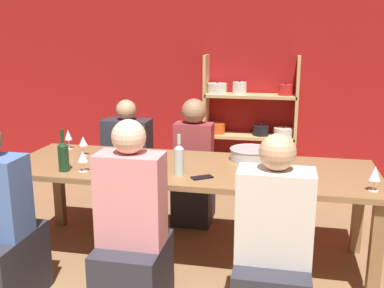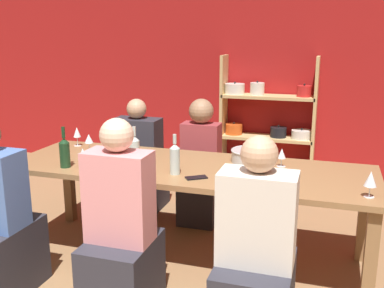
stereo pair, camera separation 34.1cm
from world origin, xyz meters
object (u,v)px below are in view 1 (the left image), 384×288
at_px(dining_table, 189,176).
at_px(person_far_a, 194,175).
at_px(wine_bottle_green, 136,152).
at_px(cell_phone, 202,177).
at_px(shelf_unit, 248,130).
at_px(wine_glass_red_a, 281,152).
at_px(wine_glass_white_b, 83,142).
at_px(person_far_b, 128,172).
at_px(wine_glass_white_d, 83,157).
at_px(wine_glass_white_a, 68,136).
at_px(mixing_bowl, 251,154).
at_px(person_near_b, 132,244).
at_px(wine_glass_white_c, 123,136).
at_px(person_near_a, 272,265).
at_px(wine_bottle_dark, 63,155).
at_px(wine_bottle_amber, 179,159).
at_px(wine_glass_empty_a, 375,174).

height_order(dining_table, person_far_a, person_far_a).
height_order(wine_bottle_green, cell_phone, wine_bottle_green).
height_order(shelf_unit, wine_glass_red_a, shelf_unit).
xyz_separation_m(wine_glass_white_b, person_far_b, (0.12, 0.71, -0.48)).
height_order(wine_glass_red_a, wine_glass_white_d, wine_glass_white_d).
relative_size(shelf_unit, cell_phone, 9.18).
distance_m(wine_glass_white_a, wine_glass_white_b, 0.28).
distance_m(mixing_bowl, wine_glass_white_b, 1.37).
distance_m(wine_glass_white_a, wine_glass_red_a, 1.82).
bearing_deg(mixing_bowl, wine_glass_white_d, -155.29).
bearing_deg(dining_table, wine_glass_white_d, -158.92).
xyz_separation_m(cell_phone, person_near_b, (-0.35, -0.49, -0.31)).
xyz_separation_m(wine_glass_white_c, person_far_b, (-0.15, 0.51, -0.49)).
distance_m(dining_table, person_near_a, 1.07).
bearing_deg(wine_bottle_dark, wine_bottle_amber, 6.01).
relative_size(dining_table, person_near_a, 2.28).
distance_m(wine_glass_white_a, person_far_a, 1.20).
height_order(mixing_bowl, wine_glass_red_a, wine_glass_red_a).
height_order(wine_bottle_amber, wine_glass_white_d, wine_bottle_amber).
bearing_deg(cell_phone, wine_glass_red_a, 41.27).
height_order(wine_glass_red_a, wine_glass_empty_a, wine_glass_empty_a).
relative_size(wine_glass_white_c, wine_glass_empty_a, 1.11).
distance_m(cell_phone, person_far_b, 1.50).
height_order(wine_bottle_dark, person_far_b, person_far_b).
bearing_deg(cell_phone, mixing_bowl, 60.50).
bearing_deg(cell_phone, person_near_a, -46.28).
relative_size(wine_bottle_dark, person_far_a, 0.27).
bearing_deg(mixing_bowl, wine_bottle_dark, -156.88).
height_order(wine_bottle_green, wine_bottle_amber, wine_bottle_green).
bearing_deg(wine_glass_white_a, person_far_a, 23.11).
bearing_deg(cell_phone, wine_glass_empty_a, -1.77).
distance_m(wine_bottle_dark, person_far_b, 1.24).
xyz_separation_m(person_far_a, person_far_b, (-0.68, 0.09, -0.05)).
distance_m(mixing_bowl, wine_bottle_dark, 1.43).
xyz_separation_m(wine_bottle_dark, wine_glass_red_a, (1.55, 0.51, -0.02)).
xyz_separation_m(shelf_unit, wine_bottle_green, (-0.65, -2.35, 0.30)).
bearing_deg(wine_glass_white_b, cell_phone, -20.31).
relative_size(wine_bottle_green, wine_glass_red_a, 2.22).
bearing_deg(wine_glass_red_a, person_far_b, 156.68).
distance_m(wine_bottle_green, wine_bottle_dark, 0.52).
relative_size(dining_table, wine_glass_white_a, 16.23).
relative_size(person_far_a, person_near_b, 0.93).
bearing_deg(wine_glass_white_c, person_near_a, -40.85).
bearing_deg(wine_glass_white_b, wine_bottle_amber, -21.17).
relative_size(wine_glass_white_b, cell_phone, 0.98).
bearing_deg(cell_phone, wine_glass_white_d, -178.83).
bearing_deg(person_near_a, mixing_bowl, 101.68).
bearing_deg(wine_bottle_amber, wine_bottle_dark, -173.99).
distance_m(person_near_a, person_far_b, 2.20).
xyz_separation_m(dining_table, mixing_bowl, (0.44, 0.26, 0.13)).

